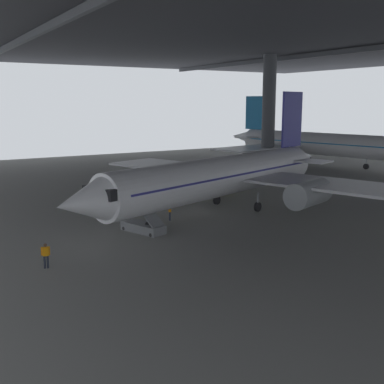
# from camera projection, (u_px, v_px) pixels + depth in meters

# --- Properties ---
(ground_plane) EXTENTS (110.00, 110.00, 0.00)m
(ground_plane) POSITION_uv_depth(u_px,v_px,m) (207.00, 214.00, 44.93)
(ground_plane) COLOR gray
(hangar_structure) EXTENTS (121.00, 99.00, 18.86)m
(hangar_structure) POSITION_uv_depth(u_px,v_px,m) (321.00, 23.00, 48.71)
(hangar_structure) COLOR #4C4F54
(hangar_structure) RESTS_ON ground_plane
(airplane_main) EXTENTS (35.35, 35.68, 11.45)m
(airplane_main) POSITION_uv_depth(u_px,v_px,m) (224.00, 176.00, 45.42)
(airplane_main) COLOR white
(airplane_main) RESTS_ON ground_plane
(boarding_stairs) EXTENTS (4.42, 2.65, 4.66)m
(boarding_stairs) POSITION_uv_depth(u_px,v_px,m) (143.00, 223.00, 38.72)
(boarding_stairs) COLOR slate
(boarding_stairs) RESTS_ON ground_plane
(crew_worker_near_nose) EXTENTS (0.30, 0.54, 1.63)m
(crew_worker_near_nose) POSITION_uv_depth(u_px,v_px,m) (46.00, 254.00, 30.10)
(crew_worker_near_nose) COLOR #232838
(crew_worker_near_nose) RESTS_ON ground_plane
(crew_worker_by_stairs) EXTENTS (0.52, 0.34, 1.59)m
(crew_worker_by_stairs) POSITION_uv_depth(u_px,v_px,m) (170.00, 211.00, 42.34)
(crew_worker_by_stairs) COLOR #232838
(crew_worker_by_stairs) RESTS_ON ground_plane
(airplane_distant) EXTENTS (36.15, 35.45, 11.40)m
(airplane_distant) POSITION_uv_depth(u_px,v_px,m) (312.00, 143.00, 81.28)
(airplane_distant) COLOR white
(airplane_distant) RESTS_ON ground_plane
(baggage_tug) EXTENTS (2.34, 2.45, 0.90)m
(baggage_tug) POSITION_uv_depth(u_px,v_px,m) (223.00, 189.00, 54.79)
(baggage_tug) COLOR yellow
(baggage_tug) RESTS_ON ground_plane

